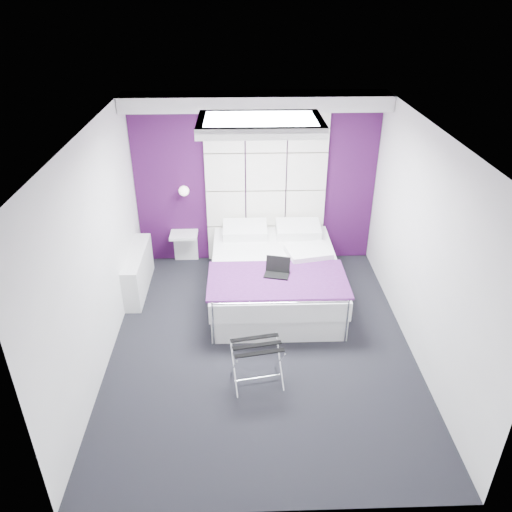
{
  "coord_description": "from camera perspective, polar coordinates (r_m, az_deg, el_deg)",
  "views": [
    {
      "loc": [
        -0.22,
        -4.82,
        3.9
      ],
      "look_at": [
        -0.05,
        0.35,
        1.04
      ],
      "focal_mm": 35.0,
      "sensor_mm": 36.0,
      "label": 1
    }
  ],
  "objects": [
    {
      "name": "floor",
      "position": [
        6.2,
        0.61,
        -10.03
      ],
      "size": [
        4.4,
        4.4,
        0.0
      ],
      "primitive_type": "plane",
      "color": "black",
      "rests_on": "ground"
    },
    {
      "name": "soffit",
      "position": [
        6.91,
        0.01,
        17.26
      ],
      "size": [
        3.58,
        0.5,
        0.2
      ],
      "primitive_type": "cube",
      "color": "white",
      "rests_on": "wall_back"
    },
    {
      "name": "ceiling",
      "position": [
        4.99,
        0.76,
        13.83
      ],
      "size": [
        4.4,
        4.4,
        0.0
      ],
      "primitive_type": "plane",
      "rotation": [
        3.14,
        0.0,
        0.0
      ],
      "color": "white",
      "rests_on": "wall_back"
    },
    {
      "name": "laptop",
      "position": [
        6.39,
        2.37,
        -1.59
      ],
      "size": [
        0.31,
        0.22,
        0.23
      ],
      "rotation": [
        0.0,
        0.0,
        -0.24
      ],
      "color": "black",
      "rests_on": "bed"
    },
    {
      "name": "wall_back",
      "position": [
        7.49,
        -0.05,
        8.62
      ],
      "size": [
        3.6,
        0.0,
        3.6
      ],
      "primitive_type": "plane",
      "rotation": [
        1.57,
        0.0,
        0.0
      ],
      "color": "silver",
      "rests_on": "floor"
    },
    {
      "name": "headboard",
      "position": [
        7.48,
        1.12,
        7.54
      ],
      "size": [
        1.8,
        0.08,
        2.3
      ],
      "primitive_type": null,
      "color": "silver",
      "rests_on": "wall_back"
    },
    {
      "name": "skylight",
      "position": [
        5.59,
        0.48,
        14.95
      ],
      "size": [
        1.36,
        0.86,
        0.12
      ],
      "primitive_type": null,
      "color": "white",
      "rests_on": "ceiling"
    },
    {
      "name": "wall_left",
      "position": [
        5.7,
        -17.72,
        0.29
      ],
      "size": [
        0.0,
        4.4,
        4.4
      ],
      "primitive_type": "plane",
      "rotation": [
        1.57,
        0.0,
        1.57
      ],
      "color": "silver",
      "rests_on": "floor"
    },
    {
      "name": "radiator",
      "position": [
        7.25,
        -13.3,
        -1.7
      ],
      "size": [
        0.22,
        1.2,
        0.6
      ],
      "primitive_type": "cube",
      "color": "white",
      "rests_on": "floor"
    },
    {
      "name": "nightstand",
      "position": [
        7.68,
        -8.25,
        2.41
      ],
      "size": [
        0.41,
        0.32,
        0.05
      ],
      "primitive_type": "cube",
      "color": "white",
      "rests_on": "wall_back"
    },
    {
      "name": "wall_right",
      "position": [
        5.84,
        18.62,
        0.84
      ],
      "size": [
        0.0,
        4.4,
        4.4
      ],
      "primitive_type": "plane",
      "rotation": [
        1.57,
        0.0,
        -1.57
      ],
      "color": "silver",
      "rests_on": "floor"
    },
    {
      "name": "luggage_rack",
      "position": [
        5.53,
        0.12,
        -12.21
      ],
      "size": [
        0.53,
        0.39,
        0.52
      ],
      "rotation": [
        0.0,
        0.0,
        0.18
      ],
      "color": "silver",
      "rests_on": "floor"
    },
    {
      "name": "wall_lamp",
      "position": [
        7.43,
        -8.21,
        7.49
      ],
      "size": [
        0.15,
        0.15,
        0.15
      ],
      "primitive_type": "sphere",
      "color": "white",
      "rests_on": "wall_back"
    },
    {
      "name": "accent_wall",
      "position": [
        7.48,
        -0.05,
        8.59
      ],
      "size": [
        3.58,
        0.02,
        2.58
      ],
      "primitive_type": "cube",
      "color": "#380D3C",
      "rests_on": "wall_back"
    },
    {
      "name": "bed",
      "position": [
        6.91,
        2.12,
        -2.31
      ],
      "size": [
        1.76,
        2.13,
        0.75
      ],
      "color": "white",
      "rests_on": "floor"
    }
  ]
}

